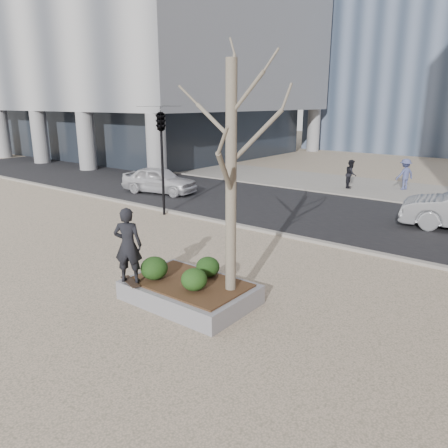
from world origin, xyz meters
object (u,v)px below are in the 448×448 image
Objects in this scene: skateboard at (130,282)px; police_car at (159,180)px; planter at (190,292)px; skateboarder at (128,245)px.

police_car is (-8.83, 9.57, 0.22)m from skateboard.
planter is 3.85× the size of skateboard.
skateboarder is (-1.10, -0.88, 1.20)m from planter.
planter is 1.85m from skateboarder.
skateboard is at bearing -141.34° from planter.
skateboarder is at bearing -141.34° from planter.
police_car is (-9.93, 8.69, 0.48)m from planter.
skateboarder is 0.45× the size of police_car.
skateboard is at bearing 180.00° from skateboarder.
skateboarder reaches higher than skateboard.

